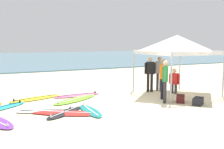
% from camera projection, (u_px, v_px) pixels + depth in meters
% --- Properties ---
extents(ground_plane, '(80.00, 80.00, 0.00)m').
position_uv_depth(ground_plane, '(135.00, 106.00, 9.97)').
color(ground_plane, beige).
extents(sea, '(80.00, 36.00, 0.10)m').
position_uv_depth(sea, '(24.00, 58.00, 37.46)').
color(sea, '#568499').
rests_on(sea, ground).
extents(canopy_tent, '(3.03, 3.03, 2.75)m').
position_uv_depth(canopy_tent, '(177.00, 43.00, 12.12)').
color(canopy_tent, '#B7B7BC').
rests_on(canopy_tent, ground).
extents(surfboard_lime, '(2.45, 1.78, 0.19)m').
position_uv_depth(surfboard_lime, '(76.00, 99.00, 11.01)').
color(surfboard_lime, '#7AD12D').
rests_on(surfboard_lime, ground).
extents(surfboard_yellow, '(2.36, 1.23, 0.19)m').
position_uv_depth(surfboard_yellow, '(35.00, 98.00, 11.20)').
color(surfboard_yellow, yellow).
rests_on(surfboard_yellow, ground).
extents(surfboard_white, '(2.12, 1.15, 0.19)m').
position_uv_depth(surfboard_white, '(46.00, 111.00, 9.22)').
color(surfboard_white, white).
rests_on(surfboard_white, ground).
extents(surfboard_teal, '(0.56, 1.87, 0.19)m').
position_uv_depth(surfboard_teal, '(90.00, 111.00, 9.23)').
color(surfboard_teal, '#19847F').
rests_on(surfboard_teal, ground).
extents(surfboard_cyan, '(1.89, 1.54, 0.19)m').
position_uv_depth(surfboard_cyan, '(3.00, 107.00, 9.71)').
color(surfboard_cyan, '#23B2CC').
rests_on(surfboard_cyan, ground).
extents(surfboard_black, '(1.77, 1.54, 0.19)m').
position_uv_depth(surfboard_black, '(65.00, 112.00, 8.99)').
color(surfboard_black, black).
rests_on(surfboard_black, ground).
extents(surfboard_red, '(2.49, 2.04, 0.19)m').
position_uv_depth(surfboard_red, '(61.00, 113.00, 8.97)').
color(surfboard_red, red).
rests_on(surfboard_red, ground).
extents(surfboard_pink, '(2.18, 0.65, 0.19)m').
position_uv_depth(surfboard_pink, '(77.00, 95.00, 11.88)').
color(surfboard_pink, pink).
rests_on(surfboard_pink, ground).
extents(person_black, '(0.52, 0.33, 1.71)m').
position_uv_depth(person_black, '(150.00, 72.00, 12.74)').
color(person_black, black).
rests_on(person_black, ground).
extents(person_grey, '(0.36, 0.50, 1.71)m').
position_uv_depth(person_grey, '(159.00, 71.00, 13.02)').
color(person_grey, '#383842').
rests_on(person_grey, ground).
extents(person_orange, '(0.49, 0.37, 1.71)m').
position_uv_depth(person_orange, '(163.00, 76.00, 11.14)').
color(person_orange, black).
rests_on(person_orange, ground).
extents(person_green, '(0.40, 0.45, 1.71)m').
position_uv_depth(person_green, '(165.00, 78.00, 10.45)').
color(person_green, '#2D2D33').
rests_on(person_green, ground).
extents(person_red, '(0.34, 0.51, 1.20)m').
position_uv_depth(person_red, '(174.00, 80.00, 12.39)').
color(person_red, '#383842').
rests_on(person_red, ground).
extents(gear_bag_near_tent, '(0.64, 0.66, 0.28)m').
position_uv_depth(gear_bag_near_tent, '(180.00, 99.00, 10.66)').
color(gear_bag_near_tent, '#4C1919').
rests_on(gear_bag_near_tent, ground).
extents(gear_bag_by_pole, '(0.68, 0.60, 0.28)m').
position_uv_depth(gear_bag_by_pole, '(198.00, 101.00, 10.22)').
color(gear_bag_by_pole, '#232328').
rests_on(gear_bag_by_pole, ground).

